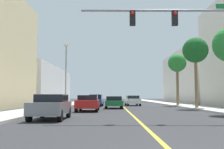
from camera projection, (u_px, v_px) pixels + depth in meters
The scene contains 16 objects.
ground at pixel (121, 104), 46.39m from camera, with size 192.00×192.00×0.00m, color #2D2D30.
sidewalk_left at pixel (75, 103), 46.43m from camera, with size 3.33×168.00×0.15m, color #B2ADA3.
sidewalk_right at pixel (167, 103), 46.36m from camera, with size 3.33×168.00×0.15m, color beige.
lane_marking_center at pixel (121, 104), 46.39m from camera, with size 0.16×144.00×0.01m, color yellow.
building_left_far at pixel (26, 85), 50.64m from camera, with size 13.50×26.31×6.84m, color silver.
building_right_far at pixel (201, 77), 53.87m from camera, with size 10.50×25.60×10.51m, color silver.
traffic_signal_mast at pixel (208, 32), 14.51m from camera, with size 10.33×0.36×6.56m.
street_lamp at pixel (67, 71), 32.07m from camera, with size 0.56×0.28×7.63m.
palm_mid at pixel (196, 51), 27.59m from camera, with size 2.70×2.70×7.44m.
palm_far at pixel (178, 64), 35.87m from camera, with size 2.52×2.52×7.06m.
car_white at pixel (134, 100), 36.43m from camera, with size 2.03×4.30×1.41m.
car_gray at pixel (52, 106), 14.93m from camera, with size 1.86×3.84×1.44m.
car_red at pixel (89, 103), 23.09m from camera, with size 1.99×4.60×1.42m.
car_green at pixel (115, 102), 28.43m from camera, with size 1.92×4.41×1.32m.
car_blue at pixel (97, 100), 33.80m from camera, with size 1.88×3.90×1.54m.
car_yellow at pixel (93, 100), 43.44m from camera, with size 2.06×4.26×1.48m.
Camera 1 is at (-1.43, -4.67, 1.34)m, focal length 41.52 mm.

